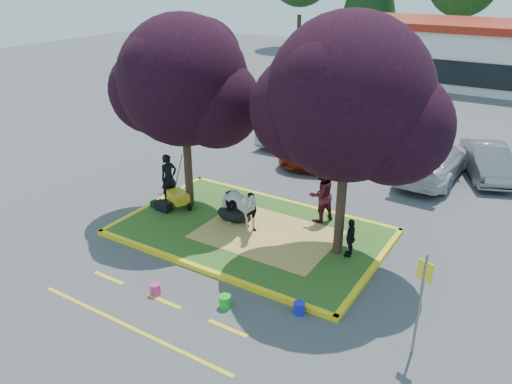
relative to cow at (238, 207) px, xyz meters
The scene contains 31 objects.
ground 1.01m from the cow, 16.31° to the left, with size 90.00×90.00×0.00m, color #424244.
median_island 0.94m from the cow, 16.31° to the left, with size 8.00×5.00×0.15m, color #2A541A.
curb_near 2.63m from the cow, 80.33° to the right, with size 8.30×0.16×0.15m, color yellow.
curb_far 2.86m from the cow, 81.19° to the left, with size 8.30×0.16×0.15m, color yellow.
curb_left 3.76m from the cow, behind, with size 0.16×5.30×0.15m, color yellow.
curb_right 4.58m from the cow, ahead, with size 0.16×5.30×0.15m, color yellow.
straw_bedding 1.27m from the cow, ahead, with size 4.20×3.00×0.01m, color #E0BA5C.
tree_purple_left 4.21m from the cow, 167.97° to the left, with size 5.06×4.20×6.51m.
tree_purple_right 4.96m from the cow, ahead, with size 5.30×4.40×6.82m.
fire_lane_stripe_a 4.47m from the cow, 111.20° to the right, with size 1.10×0.12×0.01m, color yellow.
fire_lane_stripe_b 4.20m from the cow, 84.14° to the right, with size 1.10×0.12×0.01m, color yellow.
fire_lane_stripe_c 4.83m from the cow, 59.32° to the right, with size 1.10×0.12×0.01m, color yellow.
fire_lane_long 5.37m from the cow, 85.46° to the right, with size 6.00×0.10×0.01m, color yellow.
retail_building 28.24m from the cow, 85.08° to the left, with size 20.40×8.40×4.40m.
cow is the anchor object (origin of this frame).
calf 0.74m from the cow, 142.37° to the left, with size 1.15×0.65×0.50m, color black.
handler 3.29m from the cow, behind, with size 0.64×0.42×1.75m, color black.
visitor_a 2.77m from the cow, 43.66° to the left, with size 0.92×0.72×1.90m, color #43131D.
visitor_b 3.71m from the cow, ahead, with size 0.69×0.29×1.18m, color black.
wheelbarrow 2.64m from the cow, behind, with size 1.52×0.82×0.58m.
gear_bag_dark 3.00m from the cow, behind, with size 0.60×0.33×0.31m, color black.
gear_bag_green 3.35m from the cow, behind, with size 0.41×0.25×0.22m, color black.
sign_post 6.91m from the cow, 22.00° to the right, with size 0.35×0.14×2.54m.
bucket_green 3.99m from the cow, 61.07° to the right, with size 0.31×0.31×0.33m, color green.
bucket_pink 4.02m from the cow, 89.68° to the right, with size 0.29×0.29×0.31m, color #CF2E7E.
bucket_blue 4.55m from the cow, 36.61° to the right, with size 0.29×0.29×0.31m, color #1922CD.
car_black 11.24m from the cow, 131.05° to the left, with size 1.63×4.06×1.38m, color black.
car_silver 9.36m from the cow, 109.89° to the left, with size 1.25×3.59×1.18m, color gray.
car_red 7.98m from the cow, 97.45° to the left, with size 2.51×5.44×1.51m, color #AB230E.
car_white 9.10m from the cow, 62.93° to the left, with size 2.13×5.24×1.52m, color silver.
car_grey 11.06m from the cow, 57.25° to the left, with size 1.42×4.08×1.34m, color slate.
Camera 1 is at (7.58, -11.91, 7.82)m, focal length 35.00 mm.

